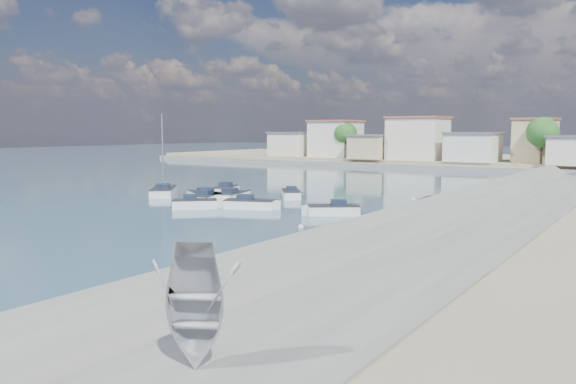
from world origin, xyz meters
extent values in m
plane|color=#2D485B|center=(0.00, 40.00, 0.00)|extent=(400.00, 400.00, 0.00)
cube|color=slate|center=(18.50, 13.00, 0.90)|extent=(5.00, 90.00, 1.80)
cube|color=slate|center=(14.15, 13.00, 0.90)|extent=(4.17, 90.00, 2.86)
cube|color=slate|center=(14.00, 4.00, 0.40)|extent=(5.31, 3.50, 1.94)
cube|color=black|center=(7.00, 10.00, 0.17)|extent=(1.00, 26.00, 0.35)
cube|color=black|center=(6.50, 24.00, 0.15)|extent=(2.00, 8.05, 0.30)
cube|color=gray|center=(0.00, 92.00, 0.70)|extent=(160.00, 40.00, 1.40)
cube|color=slate|center=(0.00, 71.00, 0.40)|extent=(160.00, 2.50, 0.80)
cube|color=beige|center=(-44.00, 76.00, 3.90)|extent=(8.00, 8.00, 5.00)
cube|color=#595960|center=(-44.00, 76.00, 6.58)|extent=(8.48, 8.48, 0.35)
cube|color=silver|center=(-34.00, 78.00, 5.15)|extent=(9.00, 9.00, 7.50)
cube|color=#99513D|center=(-34.00, 78.00, 9.08)|extent=(9.54, 9.54, 0.35)
cube|color=tan|center=(-24.00, 75.00, 3.65)|extent=(7.00, 8.00, 4.50)
cube|color=#595960|center=(-24.00, 75.00, 6.08)|extent=(7.42, 8.48, 0.35)
cube|color=beige|center=(-15.00, 77.00, 5.40)|extent=(10.00, 9.00, 8.00)
cube|color=#99513D|center=(-15.00, 77.00, 9.58)|extent=(10.60, 9.54, 0.35)
cube|color=silver|center=(-4.00, 76.00, 3.90)|extent=(8.50, 8.50, 5.00)
cube|color=#595960|center=(-4.00, 76.00, 6.58)|extent=(9.01, 9.01, 0.35)
cube|color=tan|center=(6.00, 79.00, 5.15)|extent=(6.50, 7.50, 7.50)
cube|color=#99513D|center=(6.00, 79.00, 9.08)|extent=(6.89, 7.95, 0.35)
cylinder|color=#38281E|center=(-30.00, 75.00, 3.09)|extent=(0.44, 0.44, 3.38)
sphere|color=#214717|center=(-30.00, 75.00, 6.43)|extent=(4.80, 4.80, 4.80)
sphere|color=#214717|center=(-29.10, 74.40, 6.20)|extent=(3.60, 3.60, 3.60)
sphere|color=#214717|center=(-30.75, 75.45, 6.58)|extent=(3.30, 3.30, 3.30)
cylinder|color=#38281E|center=(-12.00, 78.00, 2.86)|extent=(0.44, 0.44, 2.93)
sphere|color=#214717|center=(-12.00, 78.00, 5.75)|extent=(4.16, 4.16, 4.16)
sphere|color=#214717|center=(-11.22, 77.48, 5.56)|extent=(3.12, 3.12, 3.12)
sphere|color=#214717|center=(-12.65, 78.39, 5.88)|extent=(2.86, 2.86, 2.86)
cylinder|color=#38281E|center=(8.00, 74.00, 3.20)|extent=(0.44, 0.44, 3.60)
sphere|color=#214717|center=(8.00, 74.00, 6.76)|extent=(5.12, 5.12, 5.12)
sphere|color=#214717|center=(8.96, 73.36, 6.52)|extent=(3.84, 3.84, 3.84)
sphere|color=#214717|center=(7.20, 74.48, 6.92)|extent=(3.52, 3.52, 3.52)
cube|color=white|center=(-10.98, 12.27, 0.30)|extent=(3.37, 5.04, 1.00)
cube|color=white|center=(-11.69, 14.16, 0.30)|extent=(1.72, 1.72, 1.00)
cube|color=#262628|center=(-10.98, 12.27, 0.80)|extent=(3.40, 5.06, 0.08)
cube|color=#1D283E|center=(-10.81, 11.83, 1.04)|extent=(1.56, 1.72, 0.48)
cube|color=white|center=(-8.97, 8.48, 0.30)|extent=(3.97, 3.87, 1.00)
cube|color=white|center=(-7.74, 9.64, 0.30)|extent=(1.16, 1.16, 1.00)
cube|color=#262628|center=(-8.97, 8.48, 0.80)|extent=(3.99, 3.89, 0.08)
cube|color=#1D283E|center=(-9.25, 8.21, 1.04)|extent=(1.54, 1.53, 0.48)
cube|color=white|center=(-12.63, 13.65, 0.30)|extent=(5.91, 4.74, 1.00)
cube|color=white|center=(-14.70, 14.91, 0.30)|extent=(1.82, 1.82, 1.00)
cube|color=#262628|center=(-12.63, 13.65, 0.80)|extent=(5.93, 4.78, 0.08)
cube|color=#1D283E|center=(-12.15, 13.36, 1.04)|extent=(2.13, 2.01, 0.48)
cube|color=white|center=(3.32, 12.15, 0.30)|extent=(4.43, 3.89, 1.00)
cube|color=white|center=(1.87, 11.08, 0.30)|extent=(1.40, 1.40, 1.00)
cube|color=#262628|center=(3.32, 12.15, 0.80)|extent=(4.45, 3.92, 0.08)
cube|color=#1D283E|center=(3.67, 12.40, 1.04)|extent=(1.66, 1.61, 0.48)
cube|color=white|center=(-10.16, 15.09, 0.30)|extent=(3.11, 5.23, 1.00)
cube|color=white|center=(-10.68, 17.12, 0.30)|extent=(1.88, 1.88, 1.00)
cube|color=#262628|center=(-10.16, 15.09, 0.80)|extent=(3.14, 5.24, 0.08)
cube|color=#1D283E|center=(-10.03, 14.61, 1.04)|extent=(1.53, 1.72, 0.48)
cube|color=white|center=(-6.22, 19.90, 0.30)|extent=(3.98, 4.37, 1.00)
cube|color=white|center=(-7.36, 21.31, 0.30)|extent=(1.32, 1.32, 1.00)
cube|color=#262628|center=(-6.22, 19.90, 0.80)|extent=(4.01, 4.40, 0.08)
cube|color=#1D283E|center=(-5.95, 19.57, 1.04)|extent=(1.62, 1.65, 0.48)
cube|color=white|center=(-14.49, 18.89, 0.30)|extent=(3.47, 5.26, 1.00)
cube|color=white|center=(-13.74, 16.90, 0.30)|extent=(1.74, 1.74, 1.00)
cube|color=#262628|center=(-14.49, 18.89, 0.80)|extent=(3.51, 5.28, 0.08)
cube|color=#1D283E|center=(-14.66, 19.35, 1.04)|extent=(1.60, 1.79, 0.48)
cube|color=white|center=(-4.73, 11.17, 0.30)|extent=(4.84, 3.30, 1.00)
cube|color=white|center=(-2.93, 11.88, 0.30)|extent=(1.64, 1.64, 1.00)
cube|color=#262628|center=(-4.73, 11.17, 0.80)|extent=(4.86, 3.34, 0.08)
cube|color=#1D283E|center=(-5.15, 11.00, 1.04)|extent=(1.66, 1.52, 0.48)
cube|color=white|center=(-19.23, 14.31, 0.30)|extent=(6.01, 6.50, 1.00)
cube|color=white|center=(-21.13, 16.53, 0.30)|extent=(1.69, 1.69, 1.00)
cube|color=#262628|center=(-19.23, 14.31, 0.80)|extent=(6.04, 6.53, 0.08)
cube|color=#1D283E|center=(-18.80, 13.80, 1.04)|extent=(2.34, 2.41, 0.48)
cylinder|color=silver|center=(-19.23, 14.31, 4.80)|extent=(0.12, 0.12, 8.00)
cylinder|color=silver|center=(-18.45, 13.39, 1.50)|extent=(1.62, 1.88, 0.08)
sphere|color=white|center=(4.47, 5.45, 0.05)|extent=(0.40, 0.40, 0.40)
sphere|color=white|center=(8.65, 14.71, 0.05)|extent=(0.40, 0.40, 0.40)
sphere|color=white|center=(6.48, 1.66, 0.05)|extent=(0.40, 0.40, 0.40)
sphere|color=white|center=(10.95, 22.30, 0.05)|extent=(0.40, 0.40, 0.40)
sphere|color=white|center=(5.94, 31.09, 0.05)|extent=(0.40, 0.40, 0.40)
sphere|color=white|center=(4.90, 25.72, 0.05)|extent=(0.40, 0.40, 0.40)
imported|color=#A5A8AD|center=(18.00, -19.48, 2.07)|extent=(3.16, 2.59, 0.54)
camera|label=1|loc=(26.36, -28.06, 6.97)|focal=35.00mm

